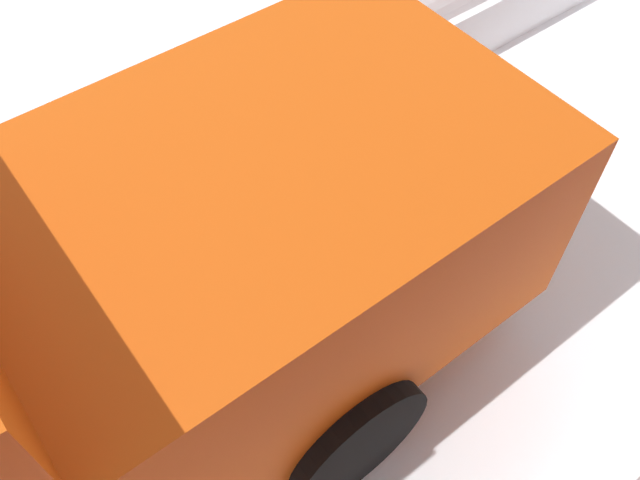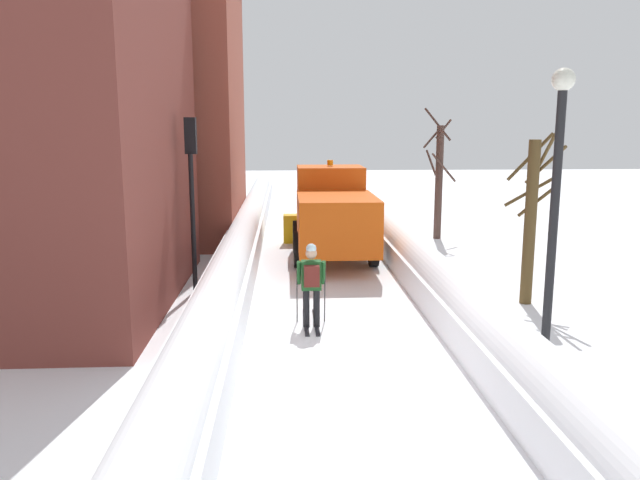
% 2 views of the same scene
% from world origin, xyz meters
% --- Properties ---
extents(ground_plane, '(80.00, 80.00, 0.00)m').
position_xyz_m(ground_plane, '(0.00, 10.00, 0.00)').
color(ground_plane, white).
extents(snowbank_left, '(1.10, 36.00, 1.28)m').
position_xyz_m(snowbank_left, '(-2.53, 10.00, 0.60)').
color(snowbank_left, white).
rests_on(snowbank_left, ground).
extents(snowbank_right, '(1.10, 36.00, 1.14)m').
position_xyz_m(snowbank_right, '(2.53, 10.00, 0.52)').
color(snowbank_right, white).
rests_on(snowbank_right, ground).
extents(building_brick_mid, '(9.04, 7.69, 9.80)m').
position_xyz_m(building_brick_mid, '(-7.39, 13.57, 4.90)').
color(building_brick_mid, brown).
rests_on(building_brick_mid, ground).
extents(building_concrete_far, '(7.56, 8.27, 11.70)m').
position_xyz_m(building_concrete_far, '(-7.39, 22.15, 5.85)').
color(building_concrete_far, '#9EA0A5').
rests_on(building_concrete_far, ground).
extents(plow_truck, '(3.20, 5.98, 3.12)m').
position_xyz_m(plow_truck, '(0.38, 8.82, 1.48)').
color(plow_truck, '#DB510F').
rests_on(plow_truck, ground).
extents(skier, '(0.62, 1.80, 1.81)m').
position_xyz_m(skier, '(-0.60, 2.04, 1.00)').
color(skier, black).
rests_on(skier, ground).
extents(traffic_light_pole, '(0.28, 0.42, 4.44)m').
position_xyz_m(traffic_light_pole, '(-3.48, 5.08, 3.11)').
color(traffic_light_pole, black).
rests_on(traffic_light_pole, ground).
extents(street_lamp, '(0.40, 0.40, 5.20)m').
position_xyz_m(street_lamp, '(3.64, 0.03, 3.30)').
color(street_lamp, black).
rests_on(street_lamp, ground).
extents(bare_tree_near, '(1.12, 1.13, 4.08)m').
position_xyz_m(bare_tree_near, '(4.67, 3.56, 2.10)').
color(bare_tree_near, '#503C1F').
rests_on(bare_tree_near, ground).
extents(bare_tree_mid, '(1.24, 1.32, 4.91)m').
position_xyz_m(bare_tree_mid, '(4.64, 12.32, 2.29)').
color(bare_tree_mid, '#45312A').
rests_on(bare_tree_mid, ground).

